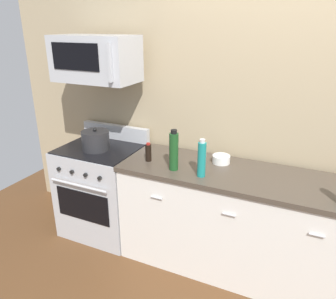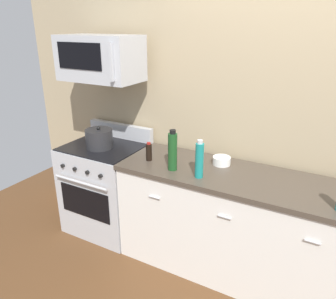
% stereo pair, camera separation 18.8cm
% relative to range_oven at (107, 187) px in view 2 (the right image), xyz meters
% --- Properties ---
extents(ground_plane, '(6.83, 6.83, 0.00)m').
position_rel_range_oven_xyz_m(ground_plane, '(1.68, -0.00, -0.47)').
color(ground_plane, brown).
extents(back_wall, '(5.69, 0.10, 2.70)m').
position_rel_range_oven_xyz_m(back_wall, '(1.68, 0.41, 0.88)').
color(back_wall, tan).
rests_on(back_wall, ground_plane).
extents(counter_unit, '(2.60, 0.66, 0.92)m').
position_rel_range_oven_xyz_m(counter_unit, '(1.68, -0.00, -0.01)').
color(counter_unit, silver).
rests_on(counter_unit, ground_plane).
extents(range_oven, '(0.76, 0.69, 1.07)m').
position_rel_range_oven_xyz_m(range_oven, '(0.00, 0.00, 0.00)').
color(range_oven, '#B7BABF').
rests_on(range_oven, ground_plane).
extents(microwave, '(0.74, 0.44, 0.40)m').
position_rel_range_oven_xyz_m(microwave, '(0.00, 0.04, 1.28)').
color(microwave, '#B7BABF').
extents(bottle_wine_green, '(0.08, 0.08, 0.34)m').
position_rel_range_oven_xyz_m(bottle_wine_green, '(0.85, -0.16, 0.61)').
color(bottle_wine_green, '#19471E').
rests_on(bottle_wine_green, countertop_slab).
extents(bottle_soy_sauce_dark, '(0.05, 0.05, 0.17)m').
position_rel_range_oven_xyz_m(bottle_soy_sauce_dark, '(0.58, -0.08, 0.53)').
color(bottle_soy_sauce_dark, black).
rests_on(bottle_soy_sauce_dark, countertop_slab).
extents(bottle_sparkling_teal, '(0.07, 0.07, 0.31)m').
position_rel_range_oven_xyz_m(bottle_sparkling_teal, '(1.10, -0.18, 0.60)').
color(bottle_sparkling_teal, '#197F7A').
rests_on(bottle_sparkling_teal, countertop_slab).
extents(bowl_white_ceramic, '(0.15, 0.15, 0.07)m').
position_rel_range_oven_xyz_m(bowl_white_ceramic, '(1.17, 0.14, 0.49)').
color(bowl_white_ceramic, white).
rests_on(bowl_white_ceramic, countertop_slab).
extents(stockpot, '(0.26, 0.26, 0.21)m').
position_rel_range_oven_xyz_m(stockpot, '(0.00, -0.05, 0.54)').
color(stockpot, '#262628').
rests_on(stockpot, range_oven).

